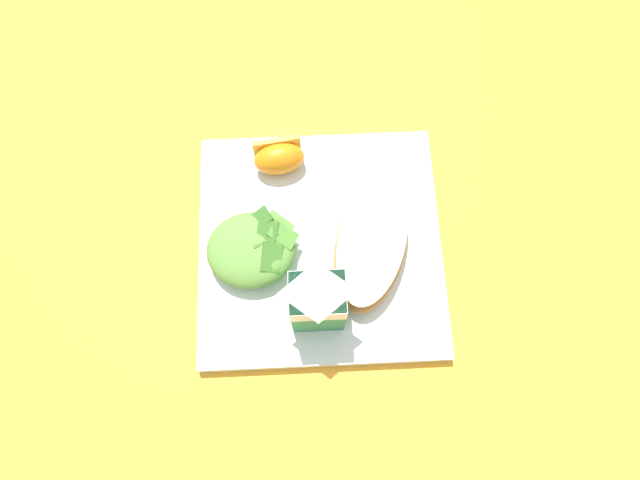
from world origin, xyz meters
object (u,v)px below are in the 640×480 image
Objects in this scene: milk_carton at (317,299)px; orange_wedge_front at (279,157)px; white_plate at (320,245)px; green_salad_pile at (252,249)px; cheesy_pizza_bread at (372,240)px.

orange_wedge_front is at bearing -78.31° from milk_carton.
white_plate is 0.11m from milk_carton.
orange_wedge_front is at bearing -106.32° from green_salad_pile.
orange_wedge_front reaches higher than cheesy_pizza_bread.
orange_wedge_front is (0.10, -0.11, 0.00)m from cheesy_pizza_bread.
green_salad_pile reaches higher than orange_wedge_front.
orange_wedge_front is at bearing -46.52° from cheesy_pizza_bread.
white_plate is 2.65× the size of green_salad_pile.
white_plate is 0.11m from orange_wedge_front.
cheesy_pizza_bread is at bearing -177.82° from green_salad_pile.
green_salad_pile is (0.08, 0.01, 0.03)m from white_plate.
orange_wedge_front is (0.04, -0.18, -0.04)m from milk_carton.
orange_wedge_front is (0.04, -0.10, 0.03)m from white_plate.
cheesy_pizza_bread is 1.68× the size of milk_carton.
cheesy_pizza_bread is at bearing -130.83° from milk_carton.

